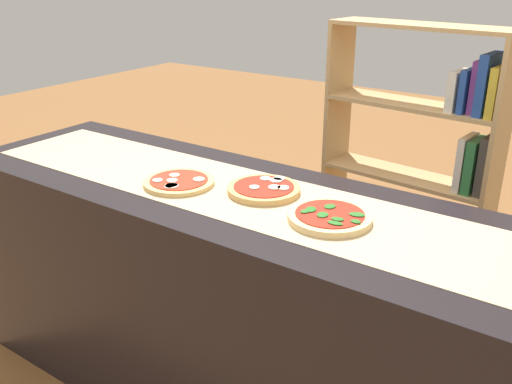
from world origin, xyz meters
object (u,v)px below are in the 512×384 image
(bookshelf, at_px, (428,179))
(pizza_mozzarella_1, at_px, (264,189))
(pizza_mozzarella_0, at_px, (179,182))
(pizza_spinach_2, at_px, (330,217))

(bookshelf, bearing_deg, pizza_mozzarella_1, -105.00)
(pizza_mozzarella_1, xyz_separation_m, bookshelf, (0.26, 0.98, -0.22))
(pizza_mozzarella_1, bearing_deg, bookshelf, 75.00)
(pizza_mozzarella_0, relative_size, pizza_spinach_2, 0.97)
(pizza_spinach_2, distance_m, bookshelf, 1.08)
(pizza_mozzarella_0, bearing_deg, pizza_spinach_2, 3.68)
(pizza_mozzarella_1, bearing_deg, pizza_spinach_2, -14.19)
(pizza_mozzarella_1, relative_size, pizza_spinach_2, 0.97)
(pizza_mozzarella_1, height_order, pizza_spinach_2, same)
(bookshelf, bearing_deg, pizza_spinach_2, -88.60)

